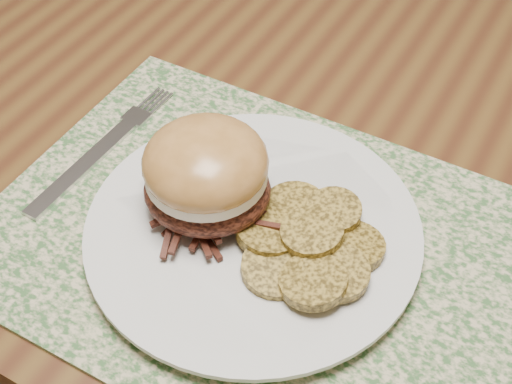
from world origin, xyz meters
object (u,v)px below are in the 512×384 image
(dinner_plate, at_px, (253,232))
(fork, at_px, (104,148))
(pork_sandwich, at_px, (206,174))
(dining_table, at_px, (298,108))

(dinner_plate, bearing_deg, fork, 171.94)
(dinner_plate, xyz_separation_m, pork_sandwich, (-0.04, 0.00, 0.05))
(dining_table, height_order, pork_sandwich, pork_sandwich)
(dinner_plate, height_order, fork, dinner_plate)
(dining_table, relative_size, dinner_plate, 5.77)
(dining_table, xyz_separation_m, pork_sandwich, (0.04, -0.25, 0.14))
(pork_sandwich, bearing_deg, fork, 153.61)
(dining_table, distance_m, fork, 0.26)
(dining_table, bearing_deg, fork, -111.46)
(dinner_plate, bearing_deg, pork_sandwich, 179.61)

